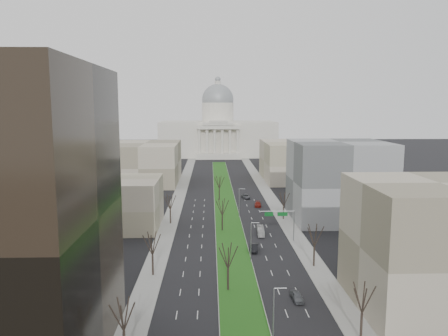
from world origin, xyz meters
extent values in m
plane|color=black|center=(0.00, 120.00, 0.00)|extent=(600.00, 600.00, 0.00)
cube|color=#999993|center=(0.00, 119.00, 0.07)|extent=(8.00, 222.00, 0.15)
cube|color=#1A4612|center=(0.00, 119.00, 0.17)|extent=(7.70, 221.70, 0.06)
cube|color=gray|center=(-17.50, 95.00, 0.07)|extent=(5.00, 330.00, 0.15)
cube|color=gray|center=(17.50, 95.00, 0.07)|extent=(5.00, 330.00, 0.15)
cube|color=beige|center=(0.00, 270.00, 12.00)|extent=(80.00, 40.00, 24.00)
cube|color=beige|center=(0.00, 247.00, 2.00)|extent=(30.00, 6.00, 4.00)
cube|color=beige|center=(0.00, 247.00, 21.00)|extent=(28.00, 5.00, 2.50)
cube|color=beige|center=(0.00, 247.00, 23.00)|extent=(20.00, 5.00, 1.80)
cube|color=beige|center=(0.00, 247.00, 24.60)|extent=(12.00, 5.00, 1.60)
cylinder|color=beige|center=(0.00, 270.00, 30.00)|extent=(22.00, 22.00, 14.00)
sphere|color=gray|center=(0.00, 270.00, 39.00)|extent=(22.00, 22.00, 22.00)
cylinder|color=beige|center=(0.00, 270.00, 50.00)|extent=(4.00, 4.00, 4.00)
sphere|color=gray|center=(0.00, 270.00, 53.00)|extent=(4.00, 4.00, 4.00)
cylinder|color=beige|center=(-12.50, 247.00, 12.00)|extent=(2.00, 2.00, 16.00)
cylinder|color=beige|center=(-7.50, 247.00, 12.00)|extent=(2.00, 2.00, 16.00)
cylinder|color=beige|center=(-2.50, 247.00, 12.00)|extent=(2.00, 2.00, 16.00)
cylinder|color=beige|center=(2.50, 247.00, 12.00)|extent=(2.00, 2.00, 16.00)
cylinder|color=beige|center=(7.50, 247.00, 12.00)|extent=(2.00, 2.00, 16.00)
cylinder|color=beige|center=(12.50, 247.00, 12.00)|extent=(2.00, 2.00, 16.00)
cube|color=tan|center=(-33.00, 85.00, 7.00)|extent=(26.00, 22.00, 14.00)
cube|color=gray|center=(33.00, 32.00, 11.00)|extent=(26.00, 24.00, 22.00)
cube|color=slate|center=(34.00, 92.00, 12.00)|extent=(28.00, 26.00, 24.00)
cube|color=gray|center=(-35.00, 160.00, 9.00)|extent=(30.00, 40.00, 18.00)
cube|color=tan|center=(35.00, 165.00, 9.00)|extent=(30.00, 40.00, 18.00)
cylinder|color=black|center=(-17.20, 48.00, 2.16)|extent=(0.40, 0.40, 4.32)
cylinder|color=black|center=(-17.20, 88.00, 2.11)|extent=(0.40, 0.40, 4.22)
cylinder|color=black|center=(17.20, 22.00, 2.06)|extent=(0.40, 0.40, 4.13)
cylinder|color=black|center=(17.20, 52.00, 2.21)|extent=(0.40, 0.40, 4.42)
cylinder|color=black|center=(17.20, 92.00, 2.02)|extent=(0.40, 0.40, 4.03)
cylinder|color=black|center=(-2.00, 40.00, 2.16)|extent=(0.40, 0.40, 4.32)
cylinder|color=black|center=(-2.00, 80.00, 2.16)|extent=(0.40, 0.40, 4.32)
cylinder|color=black|center=(-2.00, 120.00, 2.16)|extent=(0.40, 0.40, 4.32)
cylinder|color=gray|center=(3.70, 20.00, 4.50)|extent=(0.20, 0.20, 9.00)
cylinder|color=gray|center=(4.60, 20.00, 9.10)|extent=(1.80, 0.12, 0.12)
cylinder|color=gray|center=(3.70, 55.00, 4.50)|extent=(0.20, 0.20, 9.00)
cylinder|color=gray|center=(4.60, 55.00, 9.10)|extent=(1.80, 0.12, 0.12)
cylinder|color=gray|center=(3.70, 95.00, 4.50)|extent=(0.20, 0.20, 9.00)
cylinder|color=gray|center=(4.60, 95.00, 9.10)|extent=(1.80, 0.12, 0.12)
cylinder|color=gray|center=(16.20, 70.00, 4.00)|extent=(0.24, 0.24, 8.00)
cylinder|color=gray|center=(11.70, 70.00, 8.00)|extent=(9.00, 0.18, 0.18)
cube|color=#0C591E|center=(13.20, 70.08, 7.20)|extent=(2.60, 0.08, 1.00)
cube|color=#0C591E|center=(9.70, 70.08, 7.20)|extent=(2.20, 0.08, 1.00)
imported|color=#4D5055|center=(10.22, 35.40, 0.76)|extent=(2.11, 4.60, 1.53)
imported|color=black|center=(5.20, 62.50, 0.85)|extent=(2.60, 5.39, 1.70)
imported|color=maroon|center=(11.20, 109.71, 0.78)|extent=(2.70, 5.57, 1.56)
imported|color=#46464D|center=(8.09, 123.13, 0.77)|extent=(3.37, 5.84, 1.53)
imported|color=silver|center=(8.34, 76.27, 1.05)|extent=(2.22, 7.66, 2.11)
camera|label=1|loc=(-5.19, -38.44, 34.64)|focal=35.00mm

